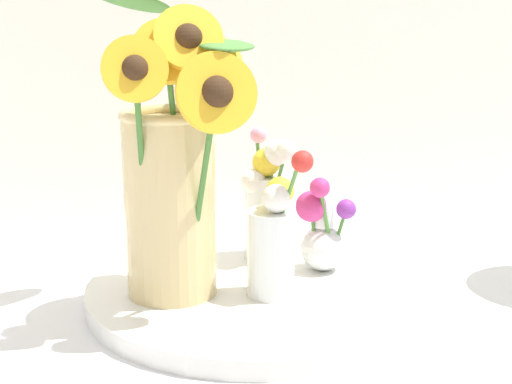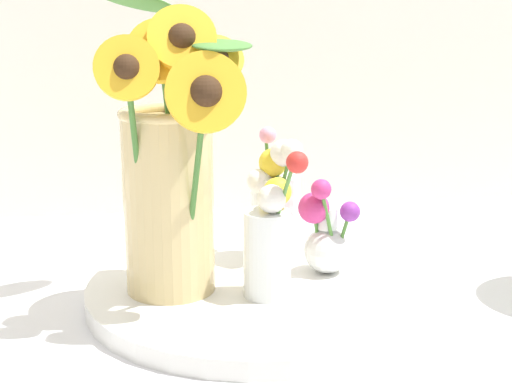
% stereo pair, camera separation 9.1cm
% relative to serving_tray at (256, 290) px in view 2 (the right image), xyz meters
% --- Properties ---
extents(ground_plane, '(6.00, 6.00, 0.00)m').
position_rel_serving_tray_xyz_m(ground_plane, '(0.04, -0.09, -0.01)').
color(ground_plane, silver).
extents(serving_tray, '(0.45, 0.45, 0.02)m').
position_rel_serving_tray_xyz_m(serving_tray, '(0.00, 0.00, 0.00)').
color(serving_tray, white).
rests_on(serving_tray, ground_plane).
extents(mason_jar_sunflowers, '(0.22, 0.23, 0.38)m').
position_rel_serving_tray_xyz_m(mason_jar_sunflowers, '(-0.11, -0.01, 0.16)').
color(mason_jar_sunflowers, '#D1B77A').
rests_on(mason_jar_sunflowers, serving_tray).
extents(vase_small_center, '(0.07, 0.07, 0.19)m').
position_rel_serving_tray_xyz_m(vase_small_center, '(0.01, -0.05, 0.09)').
color(vase_small_center, white).
rests_on(vase_small_center, serving_tray).
extents(vase_bulb_right, '(0.08, 0.07, 0.14)m').
position_rel_serving_tray_xyz_m(vase_bulb_right, '(0.10, 0.02, 0.07)').
color(vase_bulb_right, white).
rests_on(vase_bulb_right, serving_tray).
extents(vase_small_back, '(0.08, 0.10, 0.19)m').
position_rel_serving_tray_xyz_m(vase_small_back, '(0.04, 0.09, 0.10)').
color(vase_small_back, white).
rests_on(vase_small_back, serving_tray).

